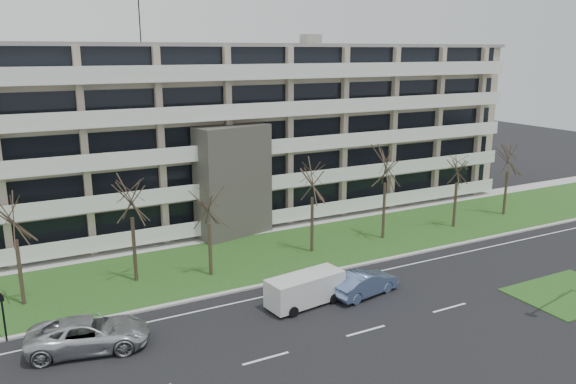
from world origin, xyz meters
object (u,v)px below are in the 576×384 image
white_van (306,287)px  pedestrian_signal (3,311)px  silver_pickup (89,334)px  blue_sedan (365,283)px

white_van → pedestrian_signal: size_ratio=1.85×
silver_pickup → white_van: 12.27m
silver_pickup → blue_sedan: silver_pickup is taller
white_van → blue_sedan: bearing=-15.2°
silver_pickup → blue_sedan: 16.17m
blue_sedan → white_van: size_ratio=0.93×
silver_pickup → blue_sedan: bearing=-81.3°
silver_pickup → pedestrian_signal: pedestrian_signal is taller
white_van → pedestrian_signal: (-15.97, 3.47, 0.60)m
silver_pickup → white_van: (12.26, -0.64, 0.28)m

